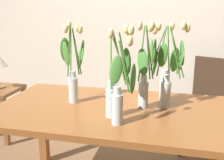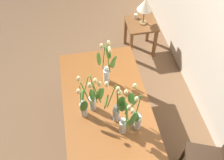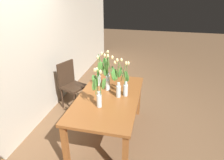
% 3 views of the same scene
% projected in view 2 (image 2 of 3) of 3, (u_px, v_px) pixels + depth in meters
% --- Properties ---
extents(ground_plane, '(18.00, 18.00, 0.00)m').
position_uv_depth(ground_plane, '(107.00, 136.00, 3.25)').
color(ground_plane, brown).
extents(dining_table, '(1.60, 0.90, 0.74)m').
position_uv_depth(dining_table, '(107.00, 108.00, 2.74)').
color(dining_table, brown).
rests_on(dining_table, ground).
extents(tulip_vase_0, '(0.24, 0.18, 0.57)m').
position_uv_depth(tulip_vase_0, '(135.00, 115.00, 2.33)').
color(tulip_vase_0, silver).
rests_on(tulip_vase_0, dining_table).
extents(tulip_vase_1, '(0.14, 0.25, 0.57)m').
position_uv_depth(tulip_vase_1, '(93.00, 98.00, 2.46)').
color(tulip_vase_1, silver).
rests_on(tulip_vase_1, dining_table).
extents(tulip_vase_2, '(0.15, 0.22, 0.58)m').
position_uv_depth(tulip_vase_2, '(116.00, 109.00, 2.37)').
color(tulip_vase_2, silver).
rests_on(tulip_vase_2, dining_table).
extents(tulip_vase_3, '(0.17, 0.15, 0.58)m').
position_uv_depth(tulip_vase_3, '(125.00, 124.00, 2.30)').
color(tulip_vase_3, silver).
rests_on(tulip_vase_3, dining_table).
extents(tulip_vase_4, '(0.14, 0.19, 0.57)m').
position_uv_depth(tulip_vase_4, '(85.00, 106.00, 2.44)').
color(tulip_vase_4, silver).
rests_on(tulip_vase_4, dining_table).
extents(tulip_vase_5, '(0.19, 0.23, 0.58)m').
position_uv_depth(tulip_vase_5, '(107.00, 67.00, 2.67)').
color(tulip_vase_5, silver).
rests_on(tulip_vase_5, dining_table).
extents(side_table, '(0.44, 0.44, 0.55)m').
position_uv_depth(side_table, '(141.00, 29.00, 3.91)').
color(side_table, brown).
rests_on(side_table, ground).
extents(table_lamp, '(0.22, 0.22, 0.40)m').
position_uv_depth(table_lamp, '(145.00, 5.00, 3.57)').
color(table_lamp, olive).
rests_on(table_lamp, side_table).
extents(pillar_candle, '(0.06, 0.06, 0.07)m').
position_uv_depth(pillar_candle, '(136.00, 16.00, 3.85)').
color(pillar_candle, beige).
rests_on(pillar_candle, side_table).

